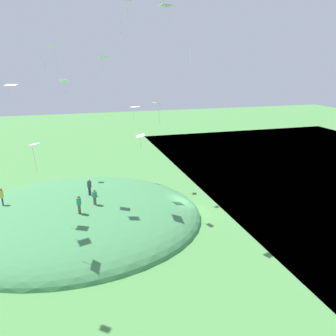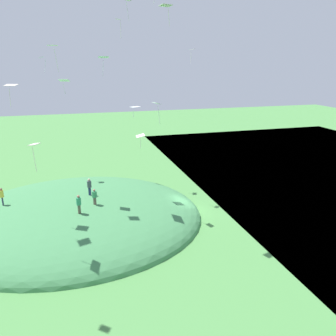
{
  "view_description": "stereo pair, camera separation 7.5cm",
  "coord_description": "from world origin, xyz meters",
  "px_view_note": "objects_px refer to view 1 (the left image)",
  "views": [
    {
      "loc": [
        11.41,
        31.7,
        15.38
      ],
      "look_at": [
        2.36,
        0.41,
        5.29
      ],
      "focal_mm": 36.39,
      "sensor_mm": 36.0,
      "label": 1
    },
    {
      "loc": [
        11.34,
        31.72,
        15.38
      ],
      "look_at": [
        2.36,
        0.41,
        5.29
      ],
      "focal_mm": 36.39,
      "sensor_mm": 36.0,
      "label": 2
    }
  ],
  "objects_px": {
    "kite_15": "(118,21)",
    "kite_11": "(192,50)",
    "kite_7": "(11,86)",
    "person_on_hilltop": "(79,202)",
    "person_walking_path": "(89,185)",
    "kite_4": "(34,147)",
    "kite_10": "(128,3)",
    "kite_8": "(135,107)",
    "kite_9": "(64,81)",
    "person_near_shore": "(1,195)",
    "kite_1": "(53,47)",
    "kite_13": "(42,58)",
    "kite_2": "(166,6)",
    "kite_5": "(157,105)",
    "kite_14": "(140,136)",
    "person_watching_kites": "(94,195)",
    "kite_3": "(103,58)"
  },
  "relations": [
    {
      "from": "kite_15",
      "to": "kite_11",
      "type": "bearing_deg",
      "value": 127.62
    },
    {
      "from": "kite_7",
      "to": "kite_15",
      "type": "relative_size",
      "value": 0.85
    },
    {
      "from": "person_on_hilltop",
      "to": "person_walking_path",
      "type": "bearing_deg",
      "value": 46.32
    },
    {
      "from": "kite_4",
      "to": "kite_10",
      "type": "relative_size",
      "value": 1.05
    },
    {
      "from": "kite_8",
      "to": "kite_9",
      "type": "height_order",
      "value": "kite_9"
    },
    {
      "from": "person_walking_path",
      "to": "person_near_shore",
      "type": "bearing_deg",
      "value": -146.8
    },
    {
      "from": "person_walking_path",
      "to": "kite_15",
      "type": "xyz_separation_m",
      "value": [
        -4.91,
        -9.04,
        16.16
      ]
    },
    {
      "from": "kite_9",
      "to": "kite_15",
      "type": "xyz_separation_m",
      "value": [
        -6.43,
        -9.62,
        6.06
      ]
    },
    {
      "from": "kite_1",
      "to": "kite_13",
      "type": "xyz_separation_m",
      "value": [
        1.53,
        -9.38,
        -0.78
      ]
    },
    {
      "from": "kite_8",
      "to": "kite_9",
      "type": "relative_size",
      "value": 0.88
    },
    {
      "from": "kite_2",
      "to": "kite_15",
      "type": "xyz_separation_m",
      "value": [
        1.41,
        -14.99,
        0.5
      ]
    },
    {
      "from": "person_on_hilltop",
      "to": "kite_13",
      "type": "distance_m",
      "value": 17.14
    },
    {
      "from": "kite_5",
      "to": "kite_15",
      "type": "xyz_separation_m",
      "value": [
        1.74,
        -10.59,
        8.32
      ]
    },
    {
      "from": "kite_5",
      "to": "kite_14",
      "type": "xyz_separation_m",
      "value": [
        1.97,
        1.55,
        -2.54
      ]
    },
    {
      "from": "person_watching_kites",
      "to": "kite_10",
      "type": "xyz_separation_m",
      "value": [
        -5.03,
        -7.37,
        17.71
      ]
    },
    {
      "from": "kite_1",
      "to": "kite_2",
      "type": "distance_m",
      "value": 9.99
    },
    {
      "from": "person_on_hilltop",
      "to": "person_near_shore",
      "type": "bearing_deg",
      "value": 121.19
    },
    {
      "from": "kite_5",
      "to": "person_walking_path",
      "type": "bearing_deg",
      "value": -13.1
    },
    {
      "from": "kite_1",
      "to": "kite_7",
      "type": "relative_size",
      "value": 1.22
    },
    {
      "from": "person_watching_kites",
      "to": "kite_5",
      "type": "distance_m",
      "value": 10.28
    },
    {
      "from": "kite_2",
      "to": "kite_3",
      "type": "height_order",
      "value": "kite_2"
    },
    {
      "from": "kite_9",
      "to": "kite_11",
      "type": "distance_m",
      "value": 12.94
    },
    {
      "from": "kite_10",
      "to": "kite_3",
      "type": "bearing_deg",
      "value": -58.09
    },
    {
      "from": "person_on_hilltop",
      "to": "kite_4",
      "type": "height_order",
      "value": "kite_4"
    },
    {
      "from": "kite_1",
      "to": "kite_9",
      "type": "distance_m",
      "value": 2.95
    },
    {
      "from": "kite_1",
      "to": "kite_13",
      "type": "height_order",
      "value": "kite_1"
    },
    {
      "from": "person_on_hilltop",
      "to": "person_watching_kites",
      "type": "relative_size",
      "value": 1.12
    },
    {
      "from": "kite_2",
      "to": "kite_5",
      "type": "xyz_separation_m",
      "value": [
        -0.33,
        -4.4,
        -7.82
      ]
    },
    {
      "from": "person_near_shore",
      "to": "kite_4",
      "type": "xyz_separation_m",
      "value": [
        -4.3,
        8.51,
        6.36
      ]
    },
    {
      "from": "person_walking_path",
      "to": "kite_11",
      "type": "xyz_separation_m",
      "value": [
        -11.01,
        -1.12,
        12.83
      ]
    },
    {
      "from": "kite_4",
      "to": "kite_2",
      "type": "bearing_deg",
      "value": -168.75
    },
    {
      "from": "person_near_shore",
      "to": "kite_5",
      "type": "xyz_separation_m",
      "value": [
        -14.79,
        2.09,
        8.18
      ]
    },
    {
      "from": "kite_15",
      "to": "kite_8",
      "type": "bearing_deg",
      "value": 90.31
    },
    {
      "from": "person_near_shore",
      "to": "kite_4",
      "type": "relative_size",
      "value": 0.88
    },
    {
      "from": "kite_1",
      "to": "kite_3",
      "type": "distance_m",
      "value": 11.53
    },
    {
      "from": "kite_13",
      "to": "kite_15",
      "type": "xyz_separation_m",
      "value": [
        -8.61,
        -1.14,
        4.09
      ]
    },
    {
      "from": "kite_4",
      "to": "kite_15",
      "type": "bearing_deg",
      "value": -117.24
    },
    {
      "from": "kite_13",
      "to": "kite_15",
      "type": "bearing_deg",
      "value": -172.49
    },
    {
      "from": "kite_3",
      "to": "kite_4",
      "type": "distance_m",
      "value": 19.14
    },
    {
      "from": "kite_3",
      "to": "kite_7",
      "type": "distance_m",
      "value": 14.91
    },
    {
      "from": "kite_10",
      "to": "kite_11",
      "type": "height_order",
      "value": "kite_10"
    },
    {
      "from": "person_walking_path",
      "to": "person_on_hilltop",
      "type": "bearing_deg",
      "value": -69.89
    },
    {
      "from": "person_walking_path",
      "to": "kite_9",
      "type": "distance_m",
      "value": 10.24
    },
    {
      "from": "kite_2",
      "to": "kite_10",
      "type": "xyz_separation_m",
      "value": [
        0.97,
        -10.96,
        1.82
      ]
    },
    {
      "from": "kite_13",
      "to": "kite_15",
      "type": "relative_size",
      "value": 0.86
    },
    {
      "from": "kite_2",
      "to": "kite_5",
      "type": "bearing_deg",
      "value": -94.34
    },
    {
      "from": "person_watching_kites",
      "to": "kite_9",
      "type": "bearing_deg",
      "value": -1.01
    },
    {
      "from": "kite_5",
      "to": "kite_9",
      "type": "relative_size",
      "value": 1.67
    },
    {
      "from": "kite_3",
      "to": "person_on_hilltop",
      "type": "bearing_deg",
      "value": 71.94
    },
    {
      "from": "kite_3",
      "to": "kite_13",
      "type": "bearing_deg",
      "value": 7.91
    }
  ]
}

